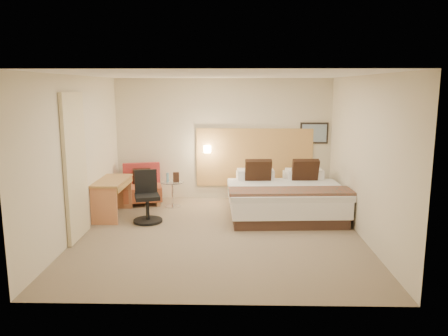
{
  "coord_description": "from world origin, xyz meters",
  "views": [
    {
      "loc": [
        0.23,
        -7.22,
        2.51
      ],
      "look_at": [
        0.06,
        0.69,
        1.04
      ],
      "focal_mm": 35.0,
      "sensor_mm": 36.0,
      "label": 1
    }
  ],
  "objects_px": {
    "side_table": "(173,193)",
    "desk_chair": "(147,201)",
    "bed": "(283,197)",
    "lounge_chair": "(142,188)",
    "desk": "(113,187)"
  },
  "relations": [
    {
      "from": "side_table",
      "to": "desk",
      "type": "xyz_separation_m",
      "value": [
        -1.06,
        -0.72,
        0.28
      ]
    },
    {
      "from": "side_table",
      "to": "desk_chair",
      "type": "height_order",
      "value": "desk_chair"
    },
    {
      "from": "lounge_chair",
      "to": "side_table",
      "type": "xyz_separation_m",
      "value": [
        0.7,
        -0.28,
        -0.04
      ]
    },
    {
      "from": "lounge_chair",
      "to": "side_table",
      "type": "bearing_deg",
      "value": -21.87
    },
    {
      "from": "lounge_chair",
      "to": "desk",
      "type": "xyz_separation_m",
      "value": [
        -0.35,
        -1.01,
        0.24
      ]
    },
    {
      "from": "desk_chair",
      "to": "lounge_chair",
      "type": "bearing_deg",
      "value": 105.53
    },
    {
      "from": "bed",
      "to": "desk_chair",
      "type": "distance_m",
      "value": 2.68
    },
    {
      "from": "desk",
      "to": "desk_chair",
      "type": "bearing_deg",
      "value": -24.47
    },
    {
      "from": "bed",
      "to": "lounge_chair",
      "type": "distance_m",
      "value": 3.09
    },
    {
      "from": "desk",
      "to": "lounge_chair",
      "type": "bearing_deg",
      "value": 70.69
    },
    {
      "from": "bed",
      "to": "desk_chair",
      "type": "xyz_separation_m",
      "value": [
        -2.62,
        -0.55,
        0.05
      ]
    },
    {
      "from": "lounge_chair",
      "to": "desk",
      "type": "relative_size",
      "value": 0.8
    },
    {
      "from": "side_table",
      "to": "desk_chair",
      "type": "bearing_deg",
      "value": -107.57
    },
    {
      "from": "desk",
      "to": "desk_chair",
      "type": "relative_size",
      "value": 1.23
    },
    {
      "from": "bed",
      "to": "desk_chair",
      "type": "bearing_deg",
      "value": -168.17
    }
  ]
}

